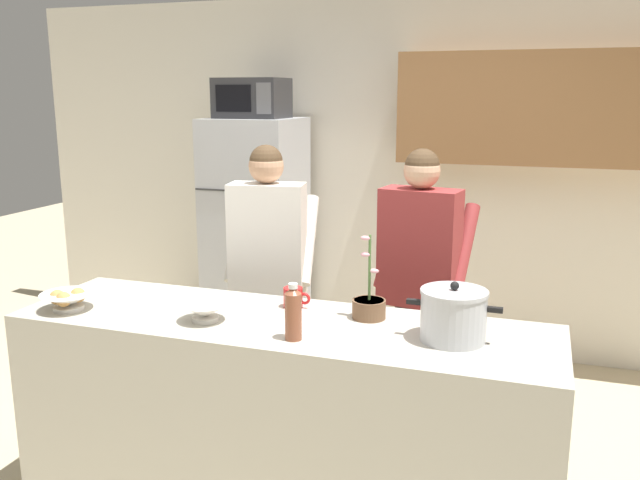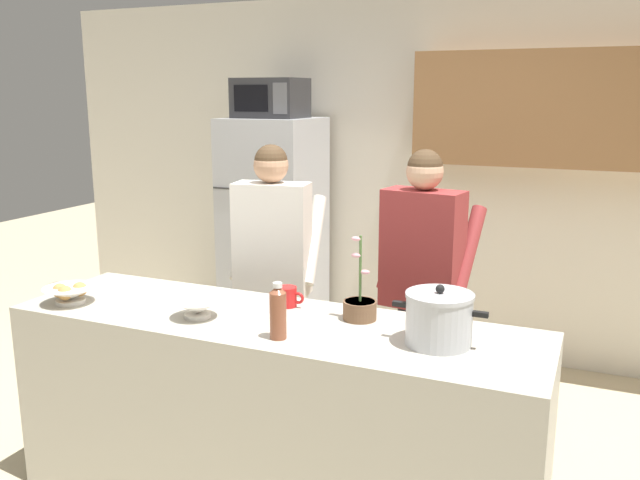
# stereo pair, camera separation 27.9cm
# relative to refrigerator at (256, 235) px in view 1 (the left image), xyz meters

# --- Properties ---
(back_wall_unit) EXTENTS (6.00, 0.48, 2.60)m
(back_wall_unit) POSITION_rel_refrigerator_xyz_m (1.21, 0.40, 0.55)
(back_wall_unit) COLOR silver
(back_wall_unit) RESTS_ON ground
(kitchen_island) EXTENTS (2.42, 0.68, 0.92)m
(kitchen_island) POSITION_rel_refrigerator_xyz_m (0.94, -1.85, -0.40)
(kitchen_island) COLOR #BCB7A8
(kitchen_island) RESTS_ON ground
(refrigerator) EXTENTS (0.64, 0.68, 1.73)m
(refrigerator) POSITION_rel_refrigerator_xyz_m (0.00, 0.00, 0.00)
(refrigerator) COLOR #B7BABF
(refrigerator) RESTS_ON ground
(microwave) EXTENTS (0.48, 0.37, 0.28)m
(microwave) POSITION_rel_refrigerator_xyz_m (0.00, -0.02, 1.00)
(microwave) COLOR #2D2D30
(microwave) RESTS_ON refrigerator
(person_near_pot) EXTENTS (0.55, 0.48, 1.63)m
(person_near_pot) POSITION_rel_refrigerator_xyz_m (0.57, -1.12, 0.15)
(person_near_pot) COLOR #33384C
(person_near_pot) RESTS_ON ground
(person_by_sink) EXTENTS (0.54, 0.47, 1.63)m
(person_by_sink) POSITION_rel_refrigerator_xyz_m (1.40, -1.01, 0.15)
(person_by_sink) COLOR black
(person_by_sink) RESTS_ON ground
(cooking_pot) EXTENTS (0.38, 0.27, 0.25)m
(cooking_pot) POSITION_rel_refrigerator_xyz_m (1.69, -1.85, 0.16)
(cooking_pot) COLOR silver
(cooking_pot) RESTS_ON kitchen_island
(coffee_mug) EXTENTS (0.13, 0.09, 0.10)m
(coffee_mug) POSITION_rel_refrigerator_xyz_m (0.93, -1.66, 0.10)
(coffee_mug) COLOR red
(coffee_mug) RESTS_ON kitchen_island
(bread_bowl) EXTENTS (0.25, 0.25, 0.10)m
(bread_bowl) POSITION_rel_refrigerator_xyz_m (-0.05, -2.03, 0.11)
(bread_bowl) COLOR white
(bread_bowl) RESTS_ON kitchen_island
(empty_bowl) EXTENTS (0.22, 0.22, 0.08)m
(empty_bowl) POSITION_rel_refrigerator_xyz_m (0.62, -1.96, 0.10)
(empty_bowl) COLOR white
(empty_bowl) RESTS_ON kitchen_island
(bottle_near_edge) EXTENTS (0.07, 0.07, 0.24)m
(bottle_near_edge) POSITION_rel_refrigerator_xyz_m (1.07, -2.05, 0.17)
(bottle_near_edge) COLOR brown
(bottle_near_edge) RESTS_ON kitchen_island
(potted_orchid) EXTENTS (0.15, 0.15, 0.38)m
(potted_orchid) POSITION_rel_refrigerator_xyz_m (1.30, -1.69, 0.11)
(potted_orchid) COLOR brown
(potted_orchid) RESTS_ON kitchen_island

